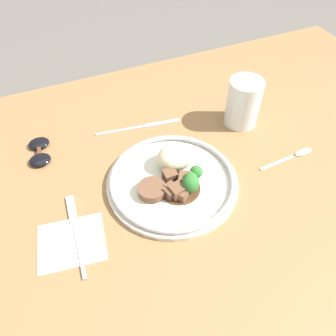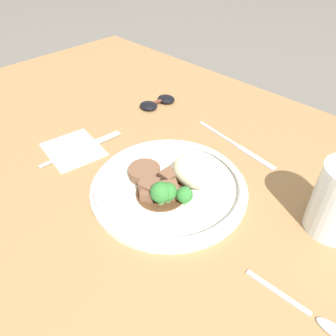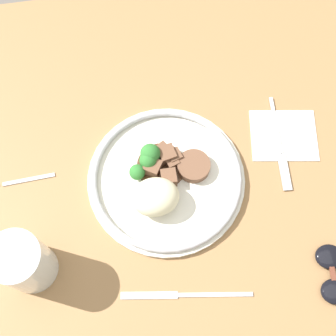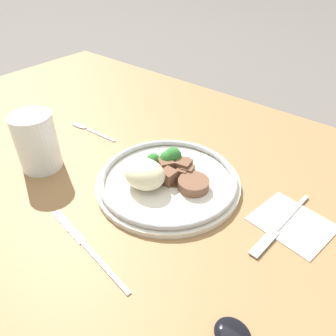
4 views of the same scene
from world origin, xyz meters
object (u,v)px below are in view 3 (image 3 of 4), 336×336
at_px(fork, 281,152).
at_px(knife, 182,295).
at_px(plate, 165,179).
at_px(sunglasses, 332,274).
at_px(juice_glass, 25,263).

distance_m(fork, knife, 0.32).
relative_size(plate, fork, 1.48).
bearing_deg(fork, knife, -40.94).
distance_m(knife, sunglasses, 0.25).
height_order(juice_glass, knife, juice_glass).
height_order(juice_glass, sunglasses, juice_glass).
bearing_deg(fork, juice_glass, -68.89).
bearing_deg(knife, juice_glass, -10.56).
height_order(plate, juice_glass, juice_glass).
bearing_deg(juice_glass, knife, 161.27).
height_order(juice_glass, fork, juice_glass).
distance_m(juice_glass, fork, 0.49).
bearing_deg(sunglasses, juice_glass, -3.72).
distance_m(plate, knife, 0.20).
bearing_deg(plate, knife, 89.33).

